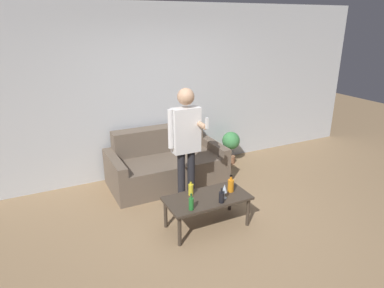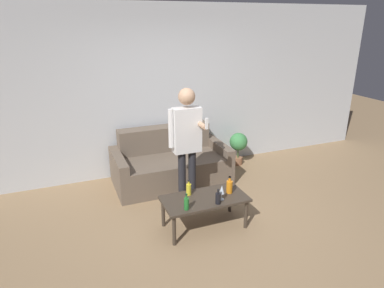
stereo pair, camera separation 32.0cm
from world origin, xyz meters
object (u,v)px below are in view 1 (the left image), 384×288
object	(u,v)px
couch	(166,164)
person_standing_front	(186,138)
bottle_orange	(231,185)
coffee_table	(207,200)

from	to	relation	value
couch	person_standing_front	size ratio (longest dim) A/B	1.07
bottle_orange	coffee_table	bearing A→B (deg)	-179.54
bottle_orange	person_standing_front	distance (m)	0.84
couch	person_standing_front	world-z (taller)	person_standing_front
coffee_table	person_standing_front	world-z (taller)	person_standing_front
person_standing_front	coffee_table	bearing A→B (deg)	-89.70
couch	person_standing_front	bearing A→B (deg)	-91.72
coffee_table	bottle_orange	distance (m)	0.36
couch	coffee_table	size ratio (longest dim) A/B	1.71
coffee_table	bottle_orange	xyz separation A→B (m)	(0.34, 0.00, 0.13)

